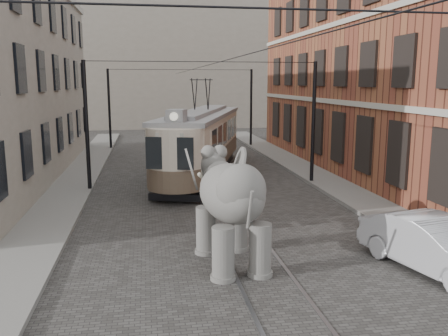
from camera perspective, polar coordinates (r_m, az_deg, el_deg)
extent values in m
plane|color=#44423F|center=(17.16, 0.82, -6.65)|extent=(120.00, 120.00, 0.00)
cube|color=slate|center=(19.09, 18.91, -5.22)|extent=(2.00, 60.00, 0.15)
cube|color=slate|center=(17.26, -21.10, -7.00)|extent=(2.00, 60.00, 0.15)
cube|color=brown|center=(28.76, 20.00, 11.70)|extent=(8.00, 26.00, 12.00)
cube|color=gray|center=(56.26, -6.55, 12.30)|extent=(28.00, 10.00, 14.00)
imported|color=#B4B4BA|center=(13.88, 24.21, -8.55)|extent=(2.65, 4.72, 1.47)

